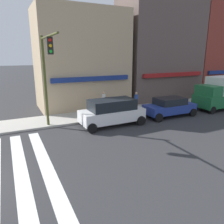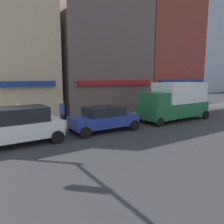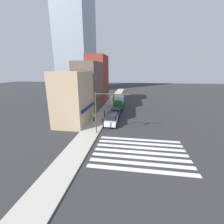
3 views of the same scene
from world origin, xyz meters
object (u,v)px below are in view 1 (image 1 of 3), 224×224
at_px(traffic_signal, 47,67).
at_px(sedan_blue, 170,107).
at_px(pedestrian_blue_shirt, 136,102).
at_px(pedestrian_white_shirt, 104,101).
at_px(fire_hydrant, 106,111).
at_px(suv_white, 112,112).

distance_m(traffic_signal, sedan_blue, 10.31).
height_order(pedestrian_blue_shirt, pedestrian_white_shirt, same).
bearing_deg(traffic_signal, pedestrian_white_shirt, 29.03).
bearing_deg(fire_hydrant, pedestrian_blue_shirt, 4.59).
xyz_separation_m(pedestrian_blue_shirt, fire_hydrant, (-3.04, -0.24, -0.46)).
bearing_deg(traffic_signal, suv_white, -7.87).
distance_m(traffic_signal, pedestrian_white_shirt, 6.75).
relative_size(traffic_signal, sedan_blue, 1.43).
height_order(traffic_signal, fire_hydrant, traffic_signal).
height_order(traffic_signal, suv_white, traffic_signal).
bearing_deg(pedestrian_white_shirt, fire_hydrant, 145.59).
xyz_separation_m(suv_white, pedestrian_blue_shirt, (3.29, 1.94, 0.04)).
bearing_deg(pedestrian_blue_shirt, fire_hydrant, -80.92).
xyz_separation_m(sedan_blue, pedestrian_white_shirt, (-4.51, 3.47, 0.23)).
xyz_separation_m(sedan_blue, fire_hydrant, (-5.13, 1.70, -0.23)).
bearing_deg(sedan_blue, fire_hydrant, 161.96).
relative_size(suv_white, pedestrian_blue_shirt, 2.67).
bearing_deg(pedestrian_blue_shirt, traffic_signal, -75.45).
relative_size(traffic_signal, fire_hydrant, 7.46).
distance_m(suv_white, fire_hydrant, 1.77).
bearing_deg(pedestrian_white_shirt, suv_white, 150.78).
xyz_separation_m(traffic_signal, sedan_blue, (9.69, -0.60, -3.46)).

